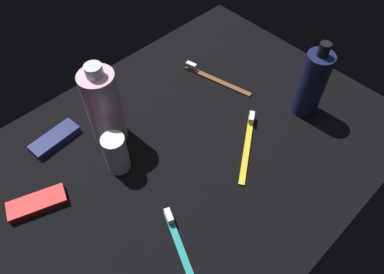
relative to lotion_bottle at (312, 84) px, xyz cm
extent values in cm
cube|color=black|center=(-25.19, 9.89, -8.50)|extent=(84.00, 64.00, 1.20)
cylinder|color=#171E48|center=(0.00, 0.00, -0.25)|extent=(5.60, 5.60, 15.31)
cylinder|color=black|center=(0.00, 0.00, 8.81)|extent=(2.20, 2.20, 2.80)
cylinder|color=silver|center=(-35.57, 23.71, 0.61)|extent=(6.84, 6.84, 17.04)
cylinder|color=silver|center=(-35.57, 23.71, 10.23)|extent=(3.20, 3.20, 2.20)
cylinder|color=silver|center=(-39.07, 16.25, -3.50)|extent=(4.46, 4.46, 8.81)
cube|color=teal|center=(-42.43, -6.11, -7.45)|extent=(8.01, 17.08, 0.90)
cube|color=white|center=(-39.55, 0.82, -6.40)|extent=(2.01, 2.82, 1.20)
cube|color=yellow|center=(-17.50, 1.54, -7.45)|extent=(15.56, 11.11, 0.90)
cube|color=white|center=(-11.29, 5.76, -6.40)|extent=(2.77, 2.37, 1.20)
cube|color=brown|center=(-7.42, 19.62, -7.45)|extent=(5.27, 17.80, 0.90)
cube|color=white|center=(-9.13, 26.92, -6.40)|extent=(1.66, 2.78, 1.20)
cube|color=navy|center=(-44.97, 30.67, -7.15)|extent=(10.73, 4.96, 1.50)
cube|color=red|center=(-55.14, 19.71, -7.15)|extent=(11.14, 7.26, 1.50)
camera|label=1|loc=(-56.19, -22.45, 52.65)|focal=33.89mm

